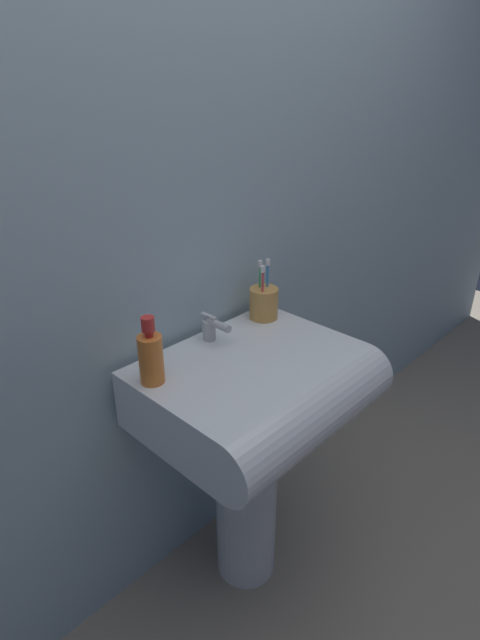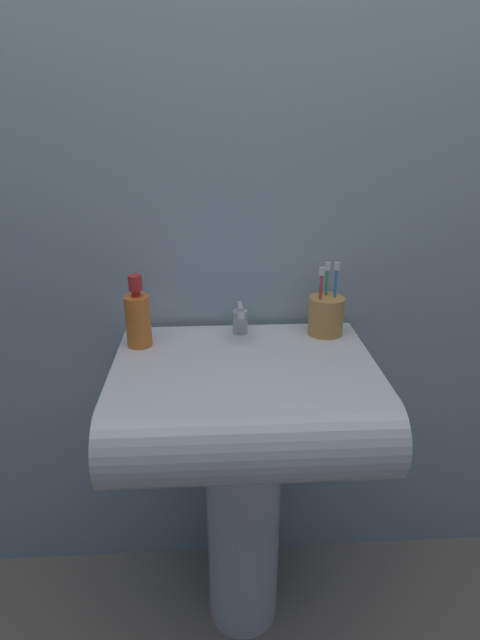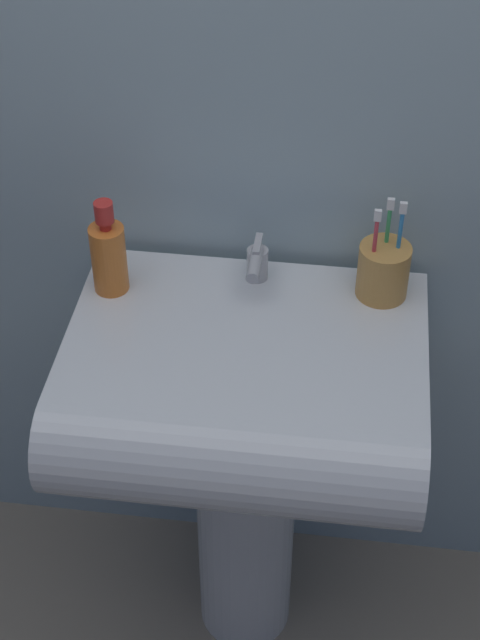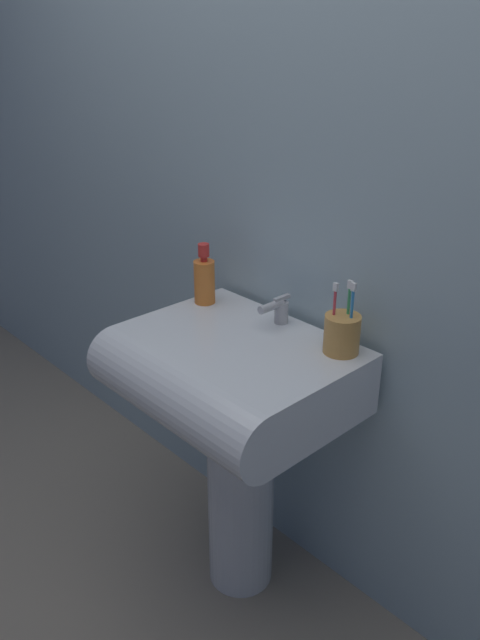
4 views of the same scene
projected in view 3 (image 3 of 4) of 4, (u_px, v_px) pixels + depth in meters
name	position (u px, v px, depth m)	size (l,w,h in m)	color
ground_plane	(245.00, 609.00, 2.15)	(6.00, 6.00, 0.00)	gray
wall_back	(267.00, 49.00, 1.54)	(5.00, 0.05, 2.40)	#9EB7C1
sink_pedestal	(246.00, 518.00, 1.94)	(0.19, 0.19, 0.65)	white
sink_basin	(242.00, 394.00, 1.63)	(0.59, 0.48, 0.17)	white
faucet	(255.00, 263.00, 1.69)	(0.04, 0.11, 0.08)	#B7B7BC
toothbrush_cup	(383.00, 270.00, 1.66)	(0.09, 0.09, 0.19)	#D19347
soap_bottle	(109.00, 255.00, 1.66)	(0.06, 0.06, 0.18)	orange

